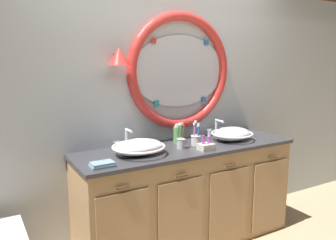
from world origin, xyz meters
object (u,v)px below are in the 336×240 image
at_px(toothbrush_holder_left, 181,142).
at_px(toothbrush_holder_right, 196,139).
at_px(sink_basin_right, 232,134).
at_px(toiletry_basket, 206,146).
at_px(soap_dispenser, 177,135).
at_px(sink_basin_left, 139,147).
at_px(folded_hand_towel, 102,164).

distance_m(toothbrush_holder_left, toothbrush_holder_right, 0.18).
xyz_separation_m(sink_basin_right, toothbrush_holder_left, (-0.56, -0.01, -0.01)).
bearing_deg(toiletry_basket, sink_basin_right, 21.15).
bearing_deg(toiletry_basket, soap_dispenser, 105.22).
bearing_deg(toiletry_basket, sink_basin_left, 163.44).
bearing_deg(toiletry_basket, toothbrush_holder_right, 82.53).
relative_size(sink_basin_right, toiletry_basket, 3.02).
relative_size(sink_basin_right, folded_hand_towel, 2.24).
relative_size(toothbrush_holder_right, toiletry_basket, 1.70).
distance_m(toothbrush_holder_left, folded_hand_towel, 0.75).
xyz_separation_m(sink_basin_left, folded_hand_towel, (-0.35, -0.15, -0.05)).
relative_size(sink_basin_right, toothbrush_holder_right, 1.77).
distance_m(sink_basin_left, toothbrush_holder_left, 0.38).
height_order(sink_basin_right, folded_hand_towel, sink_basin_right).
relative_size(sink_basin_right, soap_dispenser, 2.15).
bearing_deg(folded_hand_towel, toothbrush_holder_right, 10.34).
relative_size(sink_basin_left, toothbrush_holder_right, 1.94).
distance_m(sink_basin_right, toothbrush_holder_left, 0.56).
height_order(soap_dispenser, folded_hand_towel, soap_dispenser).
bearing_deg(sink_basin_left, toothbrush_holder_right, 2.00).
distance_m(toothbrush_holder_right, folded_hand_towel, 0.92).
bearing_deg(sink_basin_right, toothbrush_holder_left, -178.70).
bearing_deg(toiletry_basket, folded_hand_towel, 179.18).
height_order(toothbrush_holder_left, soap_dispenser, toothbrush_holder_left).
bearing_deg(toothbrush_holder_right, sink_basin_right, -2.87).
distance_m(toothbrush_holder_right, toiletry_basket, 0.18).
relative_size(toothbrush_holder_right, folded_hand_towel, 1.26).
relative_size(sink_basin_left, toiletry_basket, 3.31).
relative_size(sink_basin_left, soap_dispenser, 2.35).
height_order(sink_basin_right, toothbrush_holder_left, toothbrush_holder_left).
xyz_separation_m(sink_basin_left, sink_basin_right, (0.95, -0.00, -0.00)).
distance_m(sink_basin_right, toothbrush_holder_right, 0.39).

